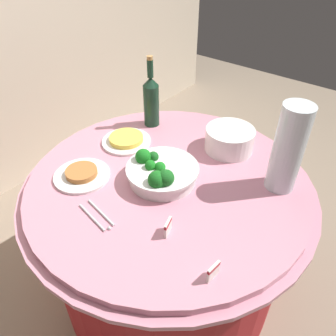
# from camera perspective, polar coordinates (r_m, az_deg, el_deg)

# --- Properties ---
(ground_plane) EXTENTS (6.00, 6.00, 0.00)m
(ground_plane) POSITION_cam_1_polar(r_m,az_deg,el_deg) (1.87, -0.00, -19.37)
(ground_plane) COLOR gray
(buffet_table) EXTENTS (1.16, 1.16, 0.74)m
(buffet_table) POSITION_cam_1_polar(r_m,az_deg,el_deg) (1.57, -0.00, -11.99)
(buffet_table) COLOR maroon
(buffet_table) RESTS_ON ground_plane
(broccoli_bowl) EXTENTS (0.28, 0.28, 0.11)m
(broccoli_bowl) POSITION_cam_1_polar(r_m,az_deg,el_deg) (1.27, -1.20, -0.82)
(broccoli_bowl) COLOR white
(broccoli_bowl) RESTS_ON buffet_table
(plate_stack) EXTENTS (0.21, 0.21, 0.10)m
(plate_stack) POSITION_cam_1_polar(r_m,az_deg,el_deg) (1.47, 10.47, 4.83)
(plate_stack) COLOR white
(plate_stack) RESTS_ON buffet_table
(wine_bottle) EXTENTS (0.07, 0.07, 0.34)m
(wine_bottle) POSITION_cam_1_polar(r_m,az_deg,el_deg) (1.59, -2.90, 11.56)
(wine_bottle) COLOR #153421
(wine_bottle) RESTS_ON buffet_table
(decorative_fruit_vase) EXTENTS (0.11, 0.11, 0.34)m
(decorative_fruit_vase) POSITION_cam_1_polar(r_m,az_deg,el_deg) (1.26, 19.73, 2.45)
(decorative_fruit_vase) COLOR silver
(decorative_fruit_vase) RESTS_ON buffet_table
(serving_tongs) EXTENTS (0.07, 0.17, 0.01)m
(serving_tongs) POSITION_cam_1_polar(r_m,az_deg,el_deg) (1.18, -11.96, -8.06)
(serving_tongs) COLOR silver
(serving_tongs) RESTS_ON buffet_table
(food_plate_peanuts) EXTENTS (0.22, 0.22, 0.03)m
(food_plate_peanuts) POSITION_cam_1_polar(r_m,az_deg,el_deg) (1.35, -14.53, -1.06)
(food_plate_peanuts) COLOR white
(food_plate_peanuts) RESTS_ON buffet_table
(food_plate_fried_egg) EXTENTS (0.22, 0.22, 0.03)m
(food_plate_fried_egg) POSITION_cam_1_polar(r_m,az_deg,el_deg) (1.52, -7.14, 4.77)
(food_plate_fried_egg) COLOR white
(food_plate_fried_egg) RESTS_ON buffet_table
(label_placard_front) EXTENTS (0.05, 0.01, 0.05)m
(label_placard_front) POSITION_cam_1_polar(r_m,az_deg,el_deg) (0.99, 7.77, -17.04)
(label_placard_front) COLOR white
(label_placard_front) RESTS_ON buffet_table
(label_placard_mid) EXTENTS (0.05, 0.02, 0.05)m
(label_placard_mid) POSITION_cam_1_polar(r_m,az_deg,el_deg) (1.09, -0.01, -9.98)
(label_placard_mid) COLOR white
(label_placard_mid) RESTS_ON buffet_table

